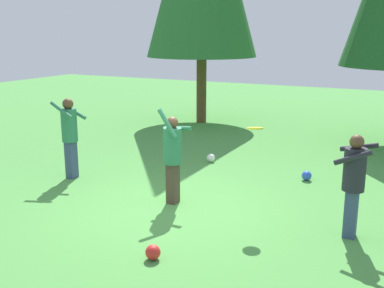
{
  "coord_description": "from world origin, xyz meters",
  "views": [
    {
      "loc": [
        3.95,
        -7.12,
        3.17
      ],
      "look_at": [
        0.01,
        0.65,
        1.05
      ],
      "focal_mm": 43.71,
      "sensor_mm": 36.0,
      "label": 1
    }
  ],
  "objects_px": {
    "frisbee": "(255,128)",
    "person_bystander": "(70,131)",
    "ball_blue": "(307,176)",
    "ball_red": "(153,252)",
    "ball_white": "(211,158)",
    "person_catcher": "(354,178)",
    "person_thrower": "(173,152)"
  },
  "relations": [
    {
      "from": "person_catcher",
      "to": "ball_white",
      "type": "relative_size",
      "value": 8.06
    },
    {
      "from": "ball_white",
      "to": "person_bystander",
      "type": "bearing_deg",
      "value": -131.1
    },
    {
      "from": "frisbee",
      "to": "person_bystander",
      "type": "bearing_deg",
      "value": 176.33
    },
    {
      "from": "person_catcher",
      "to": "person_thrower",
      "type": "bearing_deg",
      "value": 3.18
    },
    {
      "from": "person_thrower",
      "to": "ball_blue",
      "type": "relative_size",
      "value": 8.59
    },
    {
      "from": "ball_red",
      "to": "ball_white",
      "type": "xyz_separation_m",
      "value": [
        -1.38,
        4.98,
        -0.01
      ]
    },
    {
      "from": "person_thrower",
      "to": "frisbee",
      "type": "xyz_separation_m",
      "value": [
        1.57,
        0.06,
        0.59
      ]
    },
    {
      "from": "person_thrower",
      "to": "ball_white",
      "type": "xyz_separation_m",
      "value": [
        -0.53,
        2.88,
        -0.88
      ]
    },
    {
      "from": "person_bystander",
      "to": "frisbee",
      "type": "xyz_separation_m",
      "value": [
        4.31,
        -0.28,
        0.52
      ]
    },
    {
      "from": "ball_blue",
      "to": "ball_white",
      "type": "relative_size",
      "value": 1.04
    },
    {
      "from": "ball_blue",
      "to": "ball_red",
      "type": "bearing_deg",
      "value": -103.34
    },
    {
      "from": "person_thrower",
      "to": "ball_blue",
      "type": "height_order",
      "value": "person_thrower"
    },
    {
      "from": "person_thrower",
      "to": "frisbee",
      "type": "height_order",
      "value": "person_thrower"
    },
    {
      "from": "person_thrower",
      "to": "person_catcher",
      "type": "xyz_separation_m",
      "value": [
        3.22,
        -0.06,
        -0.01
      ]
    },
    {
      "from": "ball_red",
      "to": "person_thrower",
      "type": "bearing_deg",
      "value": 111.92
    },
    {
      "from": "person_bystander",
      "to": "ball_blue",
      "type": "relative_size",
      "value": 8.32
    },
    {
      "from": "person_catcher",
      "to": "frisbee",
      "type": "relative_size",
      "value": 4.62
    },
    {
      "from": "ball_blue",
      "to": "ball_red",
      "type": "xyz_separation_m",
      "value": [
        -1.09,
        -4.59,
        0.0
      ]
    },
    {
      "from": "ball_red",
      "to": "frisbee",
      "type": "bearing_deg",
      "value": 71.71
    },
    {
      "from": "person_catcher",
      "to": "ball_blue",
      "type": "bearing_deg",
      "value": -59.06
    },
    {
      "from": "person_thrower",
      "to": "ball_white",
      "type": "height_order",
      "value": "person_thrower"
    },
    {
      "from": "person_catcher",
      "to": "person_bystander",
      "type": "bearing_deg",
      "value": 0.37
    },
    {
      "from": "person_bystander",
      "to": "ball_red",
      "type": "height_order",
      "value": "person_bystander"
    },
    {
      "from": "frisbee",
      "to": "ball_white",
      "type": "bearing_deg",
      "value": 126.68
    },
    {
      "from": "ball_blue",
      "to": "ball_red",
      "type": "relative_size",
      "value": 0.97
    },
    {
      "from": "frisbee",
      "to": "ball_red",
      "type": "bearing_deg",
      "value": -108.29
    },
    {
      "from": "person_bystander",
      "to": "frisbee",
      "type": "bearing_deg",
      "value": 0.0
    },
    {
      "from": "ball_red",
      "to": "ball_white",
      "type": "relative_size",
      "value": 1.07
    },
    {
      "from": "frisbee",
      "to": "ball_white",
      "type": "height_order",
      "value": "frisbee"
    },
    {
      "from": "person_catcher",
      "to": "ball_blue",
      "type": "relative_size",
      "value": 7.78
    },
    {
      "from": "ball_white",
      "to": "ball_blue",
      "type": "bearing_deg",
      "value": -9.06
    },
    {
      "from": "ball_blue",
      "to": "ball_white",
      "type": "distance_m",
      "value": 2.5
    }
  ]
}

